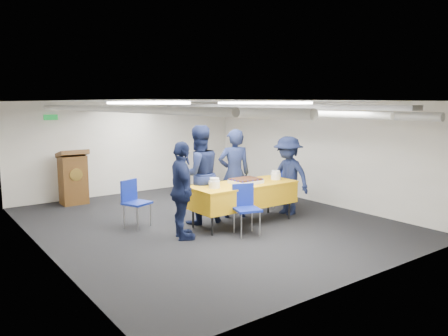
{
  "coord_description": "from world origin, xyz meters",
  "views": [
    {
      "loc": [
        -4.59,
        -6.78,
        2.27
      ],
      "look_at": [
        0.24,
        -0.2,
        1.05
      ],
      "focal_mm": 35.0,
      "sensor_mm": 36.0,
      "label": 1
    }
  ],
  "objects_px": {
    "sheet_cake": "(246,181)",
    "chair_near": "(245,204)",
    "sailor_b": "(199,175)",
    "serving_table": "(243,194)",
    "sailor_c": "(182,191)",
    "chair_left": "(133,198)",
    "podium": "(73,177)",
    "chair_right": "(285,183)",
    "sailor_d": "(288,176)",
    "sailor_a": "(234,173)"
  },
  "relations": [
    {
      "from": "serving_table",
      "to": "chair_right",
      "type": "height_order",
      "value": "chair_right"
    },
    {
      "from": "chair_right",
      "to": "sailor_c",
      "type": "relative_size",
      "value": 0.53
    },
    {
      "from": "chair_right",
      "to": "chair_near",
      "type": "bearing_deg",
      "value": -152.84
    },
    {
      "from": "sheet_cake",
      "to": "sailor_b",
      "type": "xyz_separation_m",
      "value": [
        -0.71,
        0.55,
        0.11
      ]
    },
    {
      "from": "sailor_b",
      "to": "sailor_d",
      "type": "relative_size",
      "value": 1.16
    },
    {
      "from": "chair_left",
      "to": "sailor_b",
      "type": "height_order",
      "value": "sailor_b"
    },
    {
      "from": "sailor_c",
      "to": "sheet_cake",
      "type": "bearing_deg",
      "value": -65.54
    },
    {
      "from": "sailor_a",
      "to": "sailor_d",
      "type": "bearing_deg",
      "value": 179.02
    },
    {
      "from": "chair_left",
      "to": "sailor_c",
      "type": "relative_size",
      "value": 0.53
    },
    {
      "from": "sailor_c",
      "to": "sailor_a",
      "type": "bearing_deg",
      "value": -48.89
    },
    {
      "from": "sheet_cake",
      "to": "chair_right",
      "type": "xyz_separation_m",
      "value": [
        1.51,
        0.48,
        -0.29
      ]
    },
    {
      "from": "sheet_cake",
      "to": "chair_left",
      "type": "distance_m",
      "value": 2.11
    },
    {
      "from": "serving_table",
      "to": "sheet_cake",
      "type": "relative_size",
      "value": 3.76
    },
    {
      "from": "chair_near",
      "to": "sailor_b",
      "type": "height_order",
      "value": "sailor_b"
    },
    {
      "from": "sailor_a",
      "to": "sailor_c",
      "type": "distance_m",
      "value": 1.69
    },
    {
      "from": "sheet_cake",
      "to": "chair_near",
      "type": "xyz_separation_m",
      "value": [
        -0.43,
        -0.51,
        -0.29
      ]
    },
    {
      "from": "serving_table",
      "to": "sheet_cake",
      "type": "xyz_separation_m",
      "value": [
        0.05,
        -0.02,
        0.26
      ]
    },
    {
      "from": "serving_table",
      "to": "chair_right",
      "type": "xyz_separation_m",
      "value": [
        1.56,
        0.46,
        -0.03
      ]
    },
    {
      "from": "serving_table",
      "to": "podium",
      "type": "distance_m",
      "value": 4.09
    },
    {
      "from": "sailor_a",
      "to": "sailor_b",
      "type": "height_order",
      "value": "sailor_b"
    },
    {
      "from": "serving_table",
      "to": "chair_right",
      "type": "bearing_deg",
      "value": 16.4
    },
    {
      "from": "chair_right",
      "to": "chair_left",
      "type": "xyz_separation_m",
      "value": [
        -3.32,
        0.57,
        0.0
      ]
    },
    {
      "from": "serving_table",
      "to": "sailor_c",
      "type": "xyz_separation_m",
      "value": [
        -1.42,
        -0.14,
        0.26
      ]
    },
    {
      "from": "podium",
      "to": "chair_left",
      "type": "relative_size",
      "value": 1.44
    },
    {
      "from": "sailor_a",
      "to": "sailor_d",
      "type": "height_order",
      "value": "sailor_a"
    },
    {
      "from": "podium",
      "to": "sailor_d",
      "type": "bearing_deg",
      "value": -47.27
    },
    {
      "from": "sailor_b",
      "to": "serving_table",
      "type": "bearing_deg",
      "value": 150.27
    },
    {
      "from": "sailor_b",
      "to": "chair_left",
      "type": "bearing_deg",
      "value": -15.74
    },
    {
      "from": "chair_near",
      "to": "chair_left",
      "type": "xyz_separation_m",
      "value": [
        -1.38,
        1.56,
        0.0
      ]
    },
    {
      "from": "sheet_cake",
      "to": "sailor_a",
      "type": "height_order",
      "value": "sailor_a"
    },
    {
      "from": "sheet_cake",
      "to": "sailor_b",
      "type": "distance_m",
      "value": 0.9
    },
    {
      "from": "chair_near",
      "to": "sailor_b",
      "type": "xyz_separation_m",
      "value": [
        -0.27,
        1.06,
        0.4
      ]
    },
    {
      "from": "podium",
      "to": "chair_right",
      "type": "relative_size",
      "value": 1.44
    },
    {
      "from": "sheet_cake",
      "to": "sailor_c",
      "type": "distance_m",
      "value": 1.47
    },
    {
      "from": "podium",
      "to": "sailor_d",
      "type": "xyz_separation_m",
      "value": [
        3.25,
        -3.52,
        0.19
      ]
    },
    {
      "from": "chair_near",
      "to": "sailor_b",
      "type": "distance_m",
      "value": 1.17
    },
    {
      "from": "serving_table",
      "to": "chair_right",
      "type": "relative_size",
      "value": 2.4
    },
    {
      "from": "sheet_cake",
      "to": "podium",
      "type": "relative_size",
      "value": 0.44
    },
    {
      "from": "serving_table",
      "to": "chair_left",
      "type": "xyz_separation_m",
      "value": [
        -1.76,
        1.03,
        -0.03
      ]
    },
    {
      "from": "sailor_a",
      "to": "chair_near",
      "type": "bearing_deg",
      "value": 85.51
    },
    {
      "from": "chair_left",
      "to": "sheet_cake",
      "type": "bearing_deg",
      "value": -30.09
    },
    {
      "from": "chair_near",
      "to": "sailor_d",
      "type": "xyz_separation_m",
      "value": [
        1.56,
        0.54,
        0.27
      ]
    },
    {
      "from": "chair_right",
      "to": "sailor_b",
      "type": "height_order",
      "value": "sailor_b"
    },
    {
      "from": "serving_table",
      "to": "sailor_c",
      "type": "bearing_deg",
      "value": -174.17
    },
    {
      "from": "chair_right",
      "to": "chair_left",
      "type": "height_order",
      "value": "same"
    },
    {
      "from": "sheet_cake",
      "to": "sailor_d",
      "type": "height_order",
      "value": "sailor_d"
    },
    {
      "from": "sheet_cake",
      "to": "chair_right",
      "type": "distance_m",
      "value": 1.61
    },
    {
      "from": "sailor_c",
      "to": "chair_left",
      "type": "bearing_deg",
      "value": 36.17
    },
    {
      "from": "chair_left",
      "to": "sailor_a",
      "type": "bearing_deg",
      "value": -16.23
    },
    {
      "from": "serving_table",
      "to": "sailor_a",
      "type": "bearing_deg",
      "value": 72.25
    }
  ]
}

